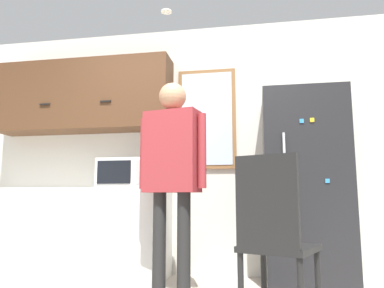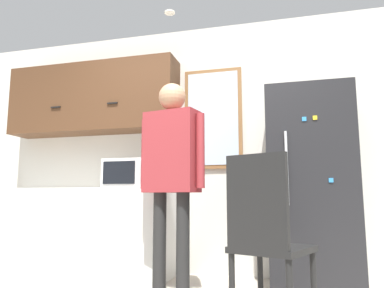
% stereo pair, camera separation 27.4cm
% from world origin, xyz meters
% --- Properties ---
extents(back_wall, '(6.00, 0.06, 2.70)m').
position_xyz_m(back_wall, '(0.00, 1.86, 1.35)').
color(back_wall, silver).
rests_on(back_wall, ground_plane).
extents(counter, '(1.99, 0.62, 0.89)m').
position_xyz_m(counter, '(-1.21, 1.51, 0.45)').
color(counter, silver).
rests_on(counter, ground_plane).
extents(upper_cabinets, '(1.99, 0.38, 0.79)m').
position_xyz_m(upper_cabinets, '(-1.21, 1.64, 1.91)').
color(upper_cabinets, '#51331E').
extents(microwave, '(0.48, 0.38, 0.28)m').
position_xyz_m(microwave, '(-0.62, 1.43, 1.04)').
color(microwave, white).
rests_on(microwave, counter).
extents(person, '(0.60, 0.31, 1.78)m').
position_xyz_m(person, '(-0.01, 0.92, 1.10)').
color(person, black).
rests_on(person, ground_plane).
extents(refrigerator, '(0.76, 0.65, 1.80)m').
position_xyz_m(refrigerator, '(1.14, 1.50, 0.90)').
color(refrigerator, '#232326').
rests_on(refrigerator, ground_plane).
extents(chair, '(0.59, 0.59, 1.06)m').
position_xyz_m(chair, '(0.79, 0.40, 0.57)').
color(chair, black).
rests_on(chair, ground_plane).
extents(window, '(0.63, 0.05, 1.10)m').
position_xyz_m(window, '(0.17, 1.81, 1.65)').
color(window, olive).
extents(ceiling_light, '(0.11, 0.11, 0.01)m').
position_xyz_m(ceiling_light, '(-0.18, 1.34, 2.68)').
color(ceiling_light, white).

